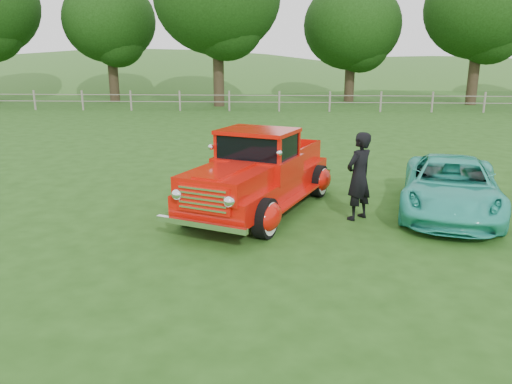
# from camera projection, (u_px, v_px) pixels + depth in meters

# --- Properties ---
(ground) EXTENTS (140.00, 140.00, 0.00)m
(ground) POSITION_uv_depth(u_px,v_px,m) (267.00, 248.00, 8.74)
(ground) COLOR #1F4412
(ground) RESTS_ON ground
(distant_hills) EXTENTS (116.00, 60.00, 18.00)m
(distant_hills) POSITION_uv_depth(u_px,v_px,m) (251.00, 115.00, 67.41)
(distant_hills) COLOR #326324
(distant_hills) RESTS_ON ground
(fence_line) EXTENTS (48.00, 0.12, 1.20)m
(fence_line) POSITION_uv_depth(u_px,v_px,m) (279.00, 101.00, 29.76)
(fence_line) COLOR gray
(fence_line) RESTS_ON ground
(tree_mid_west) EXTENTS (6.40, 6.40, 8.46)m
(tree_mid_west) POSITION_uv_depth(u_px,v_px,m) (109.00, 21.00, 34.85)
(tree_mid_west) COLOR black
(tree_mid_west) RESTS_ON ground
(tree_near_east) EXTENTS (6.80, 6.80, 8.33)m
(tree_near_east) POSITION_uv_depth(u_px,v_px,m) (352.00, 26.00, 35.00)
(tree_near_east) COLOR black
(tree_near_east) RESTS_ON ground
(tree_mid_east) EXTENTS (7.20, 7.20, 9.44)m
(tree_mid_east) POSITION_uv_depth(u_px,v_px,m) (481.00, 9.00, 32.41)
(tree_mid_east) COLOR black
(tree_mid_east) RESTS_ON ground
(red_pickup) EXTENTS (3.52, 5.28, 1.78)m
(red_pickup) POSITION_uv_depth(u_px,v_px,m) (259.00, 174.00, 10.70)
(red_pickup) COLOR black
(red_pickup) RESTS_ON ground
(teal_sedan) EXTENTS (3.00, 4.57, 1.17)m
(teal_sedan) POSITION_uv_depth(u_px,v_px,m) (451.00, 186.00, 10.57)
(teal_sedan) COLOR #2CB39D
(teal_sedan) RESTS_ON ground
(man) EXTENTS (0.78, 0.77, 1.81)m
(man) POSITION_uv_depth(u_px,v_px,m) (359.00, 176.00, 10.08)
(man) COLOR black
(man) RESTS_ON ground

